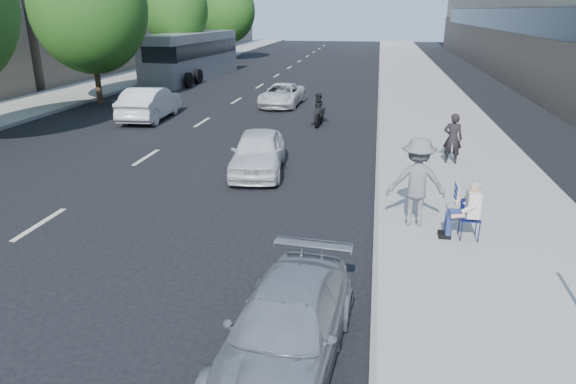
% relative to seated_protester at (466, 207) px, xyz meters
% --- Properties ---
extents(ground, '(160.00, 160.00, 0.00)m').
position_rel_seated_protester_xyz_m(ground, '(-3.31, -2.58, -0.87)').
color(ground, black).
rests_on(ground, ground).
extents(near_sidewalk, '(5.00, 120.00, 0.15)m').
position_rel_seated_protester_xyz_m(near_sidewalk, '(0.69, 17.42, -0.80)').
color(near_sidewalk, '#9F9B94').
rests_on(near_sidewalk, ground).
extents(far_sidewalk, '(4.50, 120.00, 0.15)m').
position_rel_seated_protester_xyz_m(far_sidewalk, '(-20.06, 17.42, -0.80)').
color(far_sidewalk, '#9F9B94').
rests_on(far_sidewalk, ground).
extents(tree_far_c, '(6.00, 6.00, 8.47)m').
position_rel_seated_protester_xyz_m(tree_far_c, '(-17.01, 15.42, 4.15)').
color(tree_far_c, '#382616').
rests_on(tree_far_c, ground).
extents(tree_far_d, '(4.80, 4.80, 7.65)m').
position_rel_seated_protester_xyz_m(tree_far_d, '(-17.01, 27.42, 4.01)').
color(tree_far_d, '#382616').
rests_on(tree_far_d, ground).
extents(tree_far_e, '(5.40, 5.40, 7.89)m').
position_rel_seated_protester_xyz_m(tree_far_e, '(-17.01, 41.42, 3.91)').
color(tree_far_e, '#382616').
rests_on(tree_far_e, ground).
extents(seated_protester, '(0.83, 1.11, 1.31)m').
position_rel_seated_protester_xyz_m(seated_protester, '(0.00, 0.00, 0.00)').
color(seated_protester, navy).
rests_on(seated_protester, near_sidewalk).
extents(jogger, '(1.34, 0.80, 2.05)m').
position_rel_seated_protester_xyz_m(jogger, '(-1.01, 0.62, 0.30)').
color(jogger, slate).
rests_on(jogger, near_sidewalk).
extents(pedestrian_woman, '(0.65, 0.49, 1.62)m').
position_rel_seated_protester_xyz_m(pedestrian_woman, '(0.47, 5.99, 0.09)').
color(pedestrian_woman, black).
rests_on(pedestrian_woman, near_sidewalk).
extents(parked_sedan, '(1.92, 4.03, 1.14)m').
position_rel_seated_protester_xyz_m(parked_sedan, '(-3.11, -4.58, -0.31)').
color(parked_sedan, '#9A9DA1').
rests_on(parked_sedan, ground).
extents(white_sedan_near, '(2.00, 4.03, 1.32)m').
position_rel_seated_protester_xyz_m(white_sedan_near, '(-5.57, 4.41, -0.21)').
color(white_sedan_near, white).
rests_on(white_sedan_near, ground).
extents(white_sedan_mid, '(1.89, 4.67, 1.51)m').
position_rel_seated_protester_xyz_m(white_sedan_mid, '(-12.41, 11.72, -0.12)').
color(white_sedan_mid, silver).
rests_on(white_sedan_mid, ground).
extents(white_sedan_far, '(2.10, 4.24, 1.15)m').
position_rel_seated_protester_xyz_m(white_sedan_far, '(-6.98, 16.23, -0.30)').
color(white_sedan_far, white).
rests_on(white_sedan_far, ground).
extents(motorcycle, '(0.75, 2.05, 1.42)m').
position_rel_seated_protester_xyz_m(motorcycle, '(-4.48, 11.76, -0.24)').
color(motorcycle, black).
rests_on(motorcycle, ground).
extents(bus, '(3.45, 12.22, 3.30)m').
position_rel_seated_protester_xyz_m(bus, '(-15.49, 26.34, 0.76)').
color(bus, slate).
rests_on(bus, ground).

